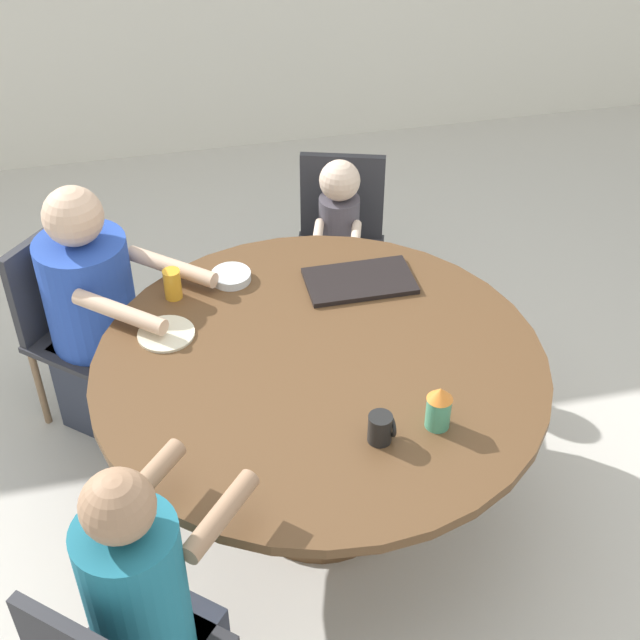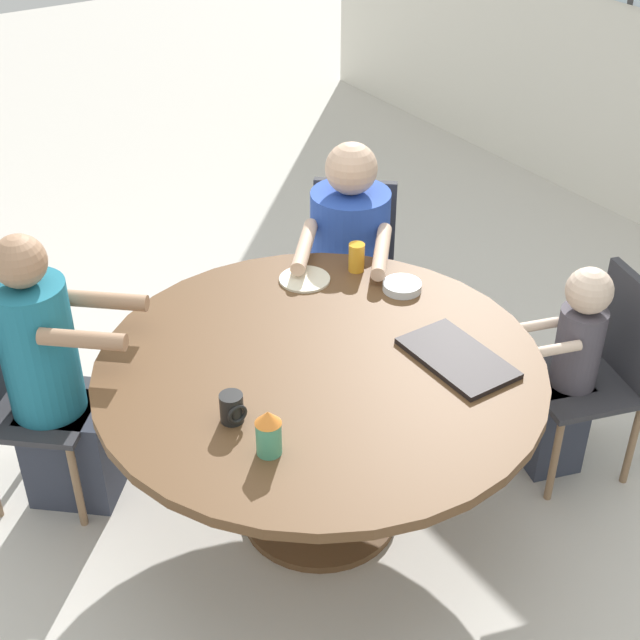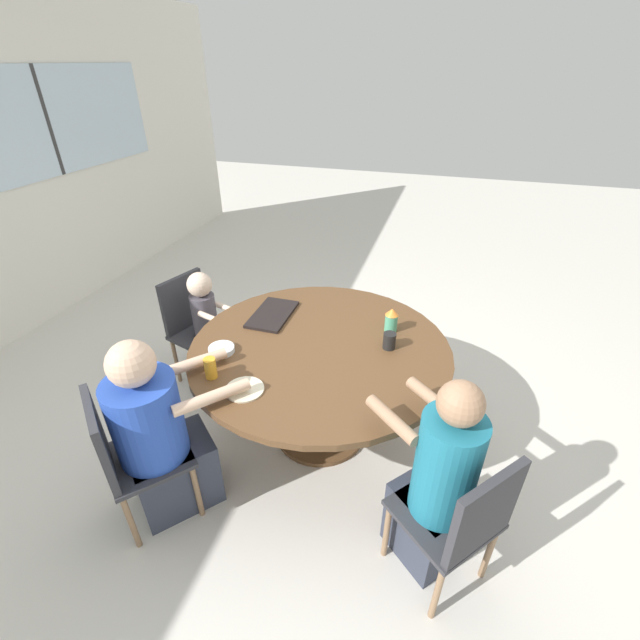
{
  "view_description": "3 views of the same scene",
  "coord_description": "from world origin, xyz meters",
  "px_view_note": "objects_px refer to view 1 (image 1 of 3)",
  "views": [
    {
      "loc": [
        -0.49,
        -2.22,
        2.72
      ],
      "look_at": [
        0.0,
        0.0,
        0.9
      ],
      "focal_mm": 50.0,
      "sensor_mm": 36.0,
      "label": 1
    },
    {
      "loc": [
        2.06,
        -1.36,
        2.54
      ],
      "look_at": [
        0.0,
        0.0,
        0.9
      ],
      "focal_mm": 50.0,
      "sensor_mm": 36.0,
      "label": 2
    },
    {
      "loc": [
        -2.01,
        -0.61,
        2.18
      ],
      "look_at": [
        0.0,
        0.0,
        0.9
      ],
      "focal_mm": 24.0,
      "sensor_mm": 36.0,
      "label": 3
    }
  ],
  "objects_px": {
    "person_toddler": "(338,258)",
    "coffee_mug": "(381,428)",
    "person_woman_green_shirt": "(151,622)",
    "juice_glass": "(173,284)",
    "chair_for_toddler": "(341,232)",
    "chair_for_man_blue_shirt": "(69,314)",
    "person_man_blue_shirt": "(102,327)",
    "sippy_cup": "(439,407)",
    "bowl_white_shallow": "(231,276)"
  },
  "relations": [
    {
      "from": "chair_for_man_blue_shirt",
      "to": "sippy_cup",
      "type": "distance_m",
      "value": 1.65
    },
    {
      "from": "sippy_cup",
      "to": "bowl_white_shallow",
      "type": "distance_m",
      "value": 1.05
    },
    {
      "from": "bowl_white_shallow",
      "to": "sippy_cup",
      "type": "bearing_deg",
      "value": -60.21
    },
    {
      "from": "person_man_blue_shirt",
      "to": "bowl_white_shallow",
      "type": "distance_m",
      "value": 0.58
    },
    {
      "from": "person_man_blue_shirt",
      "to": "coffee_mug",
      "type": "relative_size",
      "value": 11.16
    },
    {
      "from": "person_toddler",
      "to": "juice_glass",
      "type": "relative_size",
      "value": 7.87
    },
    {
      "from": "chair_for_toddler",
      "to": "person_man_blue_shirt",
      "type": "xyz_separation_m",
      "value": [
        -1.08,
        -0.46,
        -0.0
      ]
    },
    {
      "from": "coffee_mug",
      "to": "chair_for_man_blue_shirt",
      "type": "bearing_deg",
      "value": 130.27
    },
    {
      "from": "person_toddler",
      "to": "coffee_mug",
      "type": "bearing_deg",
      "value": 99.07
    },
    {
      "from": "person_woman_green_shirt",
      "to": "coffee_mug",
      "type": "distance_m",
      "value": 0.86
    },
    {
      "from": "chair_for_man_blue_shirt",
      "to": "juice_glass",
      "type": "height_order",
      "value": "chair_for_man_blue_shirt"
    },
    {
      "from": "chair_for_toddler",
      "to": "sippy_cup",
      "type": "height_order",
      "value": "sippy_cup"
    },
    {
      "from": "person_woman_green_shirt",
      "to": "person_toddler",
      "type": "distance_m",
      "value": 1.95
    },
    {
      "from": "chair_for_toddler",
      "to": "person_woman_green_shirt",
      "type": "relative_size",
      "value": 0.74
    },
    {
      "from": "person_woman_green_shirt",
      "to": "coffee_mug",
      "type": "relative_size",
      "value": 11.5
    },
    {
      "from": "person_man_blue_shirt",
      "to": "sippy_cup",
      "type": "height_order",
      "value": "person_man_blue_shirt"
    },
    {
      "from": "chair_for_toddler",
      "to": "coffee_mug",
      "type": "height_order",
      "value": "chair_for_toddler"
    },
    {
      "from": "chair_for_man_blue_shirt",
      "to": "sippy_cup",
      "type": "relative_size",
      "value": 5.38
    },
    {
      "from": "coffee_mug",
      "to": "person_woman_green_shirt",
      "type": "bearing_deg",
      "value": -154.78
    },
    {
      "from": "person_toddler",
      "to": "sippy_cup",
      "type": "height_order",
      "value": "person_toddler"
    },
    {
      "from": "chair_for_man_blue_shirt",
      "to": "sippy_cup",
      "type": "height_order",
      "value": "sippy_cup"
    },
    {
      "from": "chair_for_man_blue_shirt",
      "to": "person_toddler",
      "type": "height_order",
      "value": "person_toddler"
    },
    {
      "from": "juice_glass",
      "to": "chair_for_man_blue_shirt",
      "type": "bearing_deg",
      "value": 146.29
    },
    {
      "from": "chair_for_toddler",
      "to": "sippy_cup",
      "type": "bearing_deg",
      "value": 105.31
    },
    {
      "from": "person_man_blue_shirt",
      "to": "bowl_white_shallow",
      "type": "height_order",
      "value": "person_man_blue_shirt"
    },
    {
      "from": "chair_for_toddler",
      "to": "juice_glass",
      "type": "relative_size",
      "value": 7.14
    },
    {
      "from": "person_man_blue_shirt",
      "to": "sippy_cup",
      "type": "bearing_deg",
      "value": 86.31
    },
    {
      "from": "coffee_mug",
      "to": "sippy_cup",
      "type": "distance_m",
      "value": 0.19
    },
    {
      "from": "coffee_mug",
      "to": "bowl_white_shallow",
      "type": "distance_m",
      "value": 0.99
    },
    {
      "from": "sippy_cup",
      "to": "bowl_white_shallow",
      "type": "bearing_deg",
      "value": 119.79
    },
    {
      "from": "coffee_mug",
      "to": "sippy_cup",
      "type": "relative_size",
      "value": 0.64
    },
    {
      "from": "chair_for_man_blue_shirt",
      "to": "juice_glass",
      "type": "distance_m",
      "value": 0.58
    },
    {
      "from": "person_toddler",
      "to": "sippy_cup",
      "type": "xyz_separation_m",
      "value": [
        -0.0,
        -1.33,
        0.34
      ]
    },
    {
      "from": "person_man_blue_shirt",
      "to": "juice_glass",
      "type": "height_order",
      "value": "person_man_blue_shirt"
    },
    {
      "from": "person_man_blue_shirt",
      "to": "person_toddler",
      "type": "bearing_deg",
      "value": 147.58
    },
    {
      "from": "chair_for_man_blue_shirt",
      "to": "sippy_cup",
      "type": "xyz_separation_m",
      "value": [
        1.16,
        -1.13,
        0.3
      ]
    },
    {
      "from": "person_man_blue_shirt",
      "to": "bowl_white_shallow",
      "type": "bearing_deg",
      "value": 118.81
    },
    {
      "from": "person_woman_green_shirt",
      "to": "juice_glass",
      "type": "xyz_separation_m",
      "value": [
        0.2,
        1.22,
        0.25
      ]
    },
    {
      "from": "chair_for_man_blue_shirt",
      "to": "person_man_blue_shirt",
      "type": "relative_size",
      "value": 0.76
    },
    {
      "from": "chair_for_man_blue_shirt",
      "to": "person_man_blue_shirt",
      "type": "distance_m",
      "value": 0.17
    },
    {
      "from": "person_toddler",
      "to": "coffee_mug",
      "type": "xyz_separation_m",
      "value": [
        -0.19,
        -1.35,
        0.31
      ]
    },
    {
      "from": "chair_for_man_blue_shirt",
      "to": "chair_for_toddler",
      "type": "bearing_deg",
      "value": 146.8
    },
    {
      "from": "chair_for_man_blue_shirt",
      "to": "person_man_blue_shirt",
      "type": "height_order",
      "value": "person_man_blue_shirt"
    },
    {
      "from": "chair_for_toddler",
      "to": "coffee_mug",
      "type": "bearing_deg",
      "value": 98.16
    },
    {
      "from": "person_man_blue_shirt",
      "to": "coffee_mug",
      "type": "distance_m",
      "value": 1.37
    },
    {
      "from": "person_toddler",
      "to": "sippy_cup",
      "type": "bearing_deg",
      "value": 107.04
    },
    {
      "from": "chair_for_man_blue_shirt",
      "to": "chair_for_toddler",
      "type": "relative_size",
      "value": 1.0
    },
    {
      "from": "person_toddler",
      "to": "juice_glass",
      "type": "height_order",
      "value": "person_toddler"
    },
    {
      "from": "juice_glass",
      "to": "person_woman_green_shirt",
      "type": "bearing_deg",
      "value": -99.14
    },
    {
      "from": "sippy_cup",
      "to": "juice_glass",
      "type": "distance_m",
      "value": 1.13
    }
  ]
}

